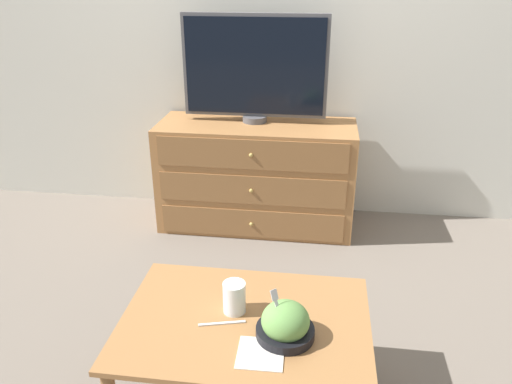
{
  "coord_description": "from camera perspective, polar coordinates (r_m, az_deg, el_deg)",
  "views": [
    {
      "loc": [
        0.3,
        -3.14,
        1.53
      ],
      "look_at": [
        0.06,
        -1.35,
        0.71
      ],
      "focal_mm": 35.0,
      "sensor_mm": 36.0,
      "label": 1
    }
  ],
  "objects": [
    {
      "name": "ground_plane",
      "position": [
        3.51,
        1.93,
        -1.56
      ],
      "size": [
        12.0,
        12.0,
        0.0
      ],
      "primitive_type": "plane",
      "color": "#70665B"
    },
    {
      "name": "wall_back",
      "position": [
        3.19,
        2.32,
        20.16
      ],
      "size": [
        12.0,
        0.05,
        2.6
      ],
      "color": "silver",
      "rests_on": "ground_plane"
    },
    {
      "name": "dresser",
      "position": [
        3.14,
        0.06,
        1.91
      ],
      "size": [
        1.2,
        0.48,
        0.67
      ],
      "color": "#9E6B3D",
      "rests_on": "ground_plane"
    },
    {
      "name": "tv",
      "position": [
        3.01,
        -0.13,
        13.99
      ],
      "size": [
        0.86,
        0.15,
        0.63
      ],
      "color": "#515156",
      "rests_on": "dresser"
    },
    {
      "name": "coffee_table",
      "position": [
        1.84,
        -1.25,
        -15.62
      ],
      "size": [
        0.87,
        0.62,
        0.4
      ],
      "color": "#9E6B3D",
      "rests_on": "ground_plane"
    },
    {
      "name": "takeout_bowl",
      "position": [
        1.71,
        3.37,
        -14.81
      ],
      "size": [
        0.2,
        0.2,
        0.18
      ],
      "color": "black",
      "rests_on": "coffee_table"
    },
    {
      "name": "drink_cup",
      "position": [
        1.82,
        -2.49,
        -12.12
      ],
      "size": [
        0.08,
        0.08,
        0.12
      ],
      "color": "beige",
      "rests_on": "coffee_table"
    },
    {
      "name": "napkin",
      "position": [
        1.68,
        0.52,
        -17.99
      ],
      "size": [
        0.15,
        0.15,
        0.0
      ],
      "color": "silver",
      "rests_on": "coffee_table"
    },
    {
      "name": "knife",
      "position": [
        1.79,
        -3.85,
        -14.75
      ],
      "size": [
        0.16,
        0.05,
        0.01
      ],
      "color": "silver",
      "rests_on": "coffee_table"
    }
  ]
}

